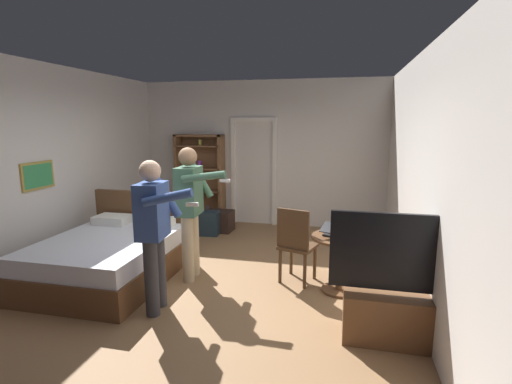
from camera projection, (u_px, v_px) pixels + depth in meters
ground_plane at (212, 284)px, 4.83m from camera, size 6.65×6.65×0.00m
wall_back at (262, 154)px, 7.53m from camera, size 5.05×0.12×2.84m
wall_left at (37, 169)px, 5.11m from camera, size 0.15×6.29×2.84m
wall_right at (428, 181)px, 4.03m from camera, size 0.12×6.29×2.84m
doorway_frame at (254, 164)px, 7.52m from camera, size 0.93×0.08×2.13m
bed at (111, 256)px, 4.98m from camera, size 1.53×1.93×1.02m
bookshelf at (201, 176)px, 7.66m from camera, size 0.98×0.32×1.80m
tv_flatscreen at (396, 304)px, 3.52m from camera, size 1.25×0.40×1.25m
side_table at (340, 254)px, 4.55m from camera, size 0.70×0.70×0.70m
laptop at (337, 233)px, 4.47m from camera, size 0.42×0.42×0.17m
bottle_on_table at (354, 230)px, 4.38m from camera, size 0.06×0.06×0.26m
wooden_chair at (296, 242)px, 4.78m from camera, size 0.53×0.53×0.99m
person_blue_shirt at (154, 227)px, 4.00m from camera, size 0.74×0.55×1.66m
person_striped_shirt at (190, 204)px, 4.85m from camera, size 0.76×0.57×1.73m
suitcase_dark at (220, 221)px, 7.16m from camera, size 0.51×0.42×0.39m
suitcase_small at (206, 223)px, 6.93m from camera, size 0.49×0.32×0.43m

